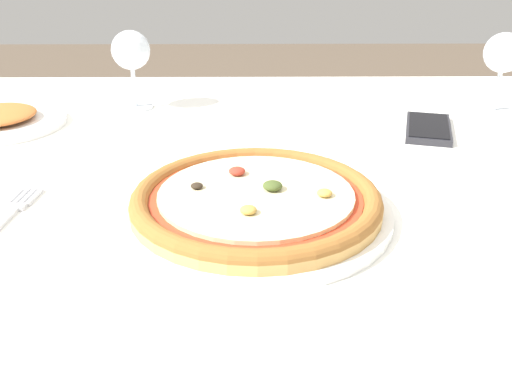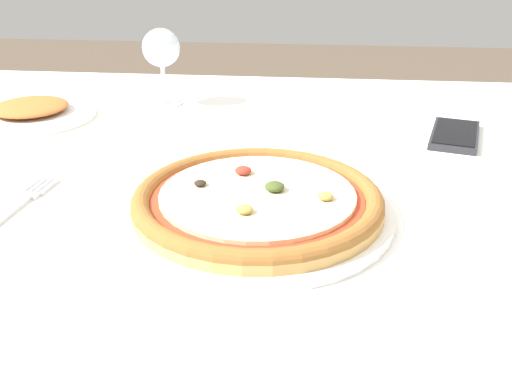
# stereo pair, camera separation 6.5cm
# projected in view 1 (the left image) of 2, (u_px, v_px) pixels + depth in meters

# --- Properties ---
(dining_table) EXTENTS (1.47, 1.13, 0.75)m
(dining_table) POSITION_uv_depth(u_px,v_px,m) (297.00, 230.00, 0.78)
(dining_table) COLOR #997047
(dining_table) RESTS_ON ground_plane
(pizza_plate) EXTENTS (0.31, 0.31, 0.04)m
(pizza_plate) POSITION_uv_depth(u_px,v_px,m) (256.00, 202.00, 0.65)
(pizza_plate) COLOR white
(pizza_plate) RESTS_ON dining_table
(fork) EXTENTS (0.03, 0.17, 0.00)m
(fork) POSITION_uv_depth(u_px,v_px,m) (4.00, 218.00, 0.65)
(fork) COLOR silver
(fork) RESTS_ON dining_table
(wine_glass_far_left) EXTENTS (0.07, 0.07, 0.14)m
(wine_glass_far_left) POSITION_uv_depth(u_px,v_px,m) (503.00, 57.00, 0.99)
(wine_glass_far_left) COLOR silver
(wine_glass_far_left) RESTS_ON dining_table
(wine_glass_far_right) EXTENTS (0.07, 0.07, 0.14)m
(wine_glass_far_right) POSITION_uv_depth(u_px,v_px,m) (131.00, 53.00, 1.01)
(wine_glass_far_right) COLOR silver
(wine_glass_far_right) RESTS_ON dining_table
(cell_phone) EXTENTS (0.11, 0.16, 0.01)m
(cell_phone) POSITION_uv_depth(u_px,v_px,m) (428.00, 128.00, 0.93)
(cell_phone) COLOR #232328
(cell_phone) RESTS_ON dining_table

